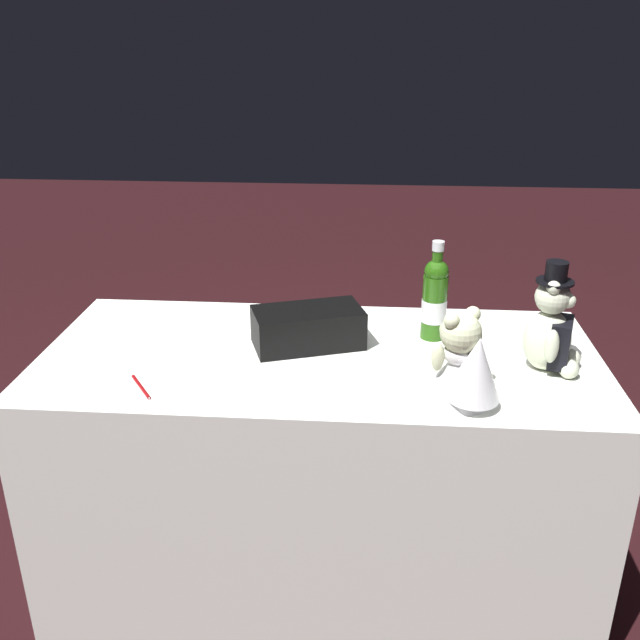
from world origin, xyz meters
name	(u,v)px	position (x,y,z in m)	size (l,w,h in m)	color
ground_plane	(320,576)	(0.00, 0.00, 0.00)	(12.00, 12.00, 0.00)	black
reception_table	(320,473)	(0.00, 0.00, 0.40)	(1.54, 0.72, 0.80)	white
teddy_bear_groom	(552,330)	(-0.61, 0.05, 0.91)	(0.16, 0.16, 0.30)	beige
teddy_bear_bride	(464,365)	(-0.36, 0.24, 0.89)	(0.22, 0.23, 0.23)	white
champagne_bottle	(435,298)	(-0.32, -0.13, 0.92)	(0.07, 0.07, 0.29)	#245310
signing_pen	(141,388)	(0.43, 0.24, 0.80)	(0.09, 0.12, 0.01)	maroon
gift_case_black	(308,328)	(0.04, -0.05, 0.85)	(0.34, 0.24, 0.11)	black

